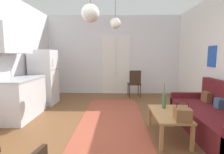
% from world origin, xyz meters
% --- Properties ---
extents(ground_plane, '(5.33, 7.25, 0.10)m').
position_xyz_m(ground_plane, '(0.00, 0.00, -0.05)').
color(ground_plane, brown).
extents(wall_back, '(4.93, 0.13, 2.82)m').
position_xyz_m(wall_back, '(0.00, 3.37, 1.40)').
color(wall_back, silver).
rests_on(wall_back, ground_plane).
extents(area_rug, '(1.35, 3.45, 0.01)m').
position_xyz_m(area_rug, '(0.02, 0.62, 0.01)').
color(area_rug, '#9E4733').
rests_on(area_rug, ground_plane).
extents(couch, '(0.88, 2.13, 0.90)m').
position_xyz_m(couch, '(1.94, -0.01, 0.27)').
color(couch, '#5B191E').
rests_on(couch, ground_plane).
extents(coffee_table, '(0.53, 0.97, 0.43)m').
position_xyz_m(coffee_table, '(1.01, -0.15, 0.38)').
color(coffee_table, '#B27F4C').
rests_on(coffee_table, ground_plane).
extents(bamboo_vase, '(0.07, 0.07, 0.47)m').
position_xyz_m(bamboo_vase, '(1.00, 0.12, 0.56)').
color(bamboo_vase, '#47704C').
rests_on(bamboo_vase, coffee_table).
extents(handbag, '(0.26, 0.32, 0.31)m').
position_xyz_m(handbag, '(1.11, -0.49, 0.53)').
color(handbag, brown).
rests_on(handbag, coffee_table).
extents(refrigerator, '(0.66, 0.66, 1.56)m').
position_xyz_m(refrigerator, '(-1.97, 1.86, 0.78)').
color(refrigerator, white).
rests_on(refrigerator, ground_plane).
extents(kitchen_counter, '(0.60, 1.26, 2.05)m').
position_xyz_m(kitchen_counter, '(-2.04, 0.73, 0.78)').
color(kitchen_counter, silver).
rests_on(kitchen_counter, ground_plane).
extents(accent_chair, '(0.45, 0.43, 0.91)m').
position_xyz_m(accent_chair, '(0.72, 2.74, 0.51)').
color(accent_chair, '#382619').
rests_on(accent_chair, ground_plane).
extents(pendant_lamp_near, '(0.28, 0.28, 0.91)m').
position_xyz_m(pendant_lamp_near, '(-0.29, -0.25, 2.05)').
color(pendant_lamp_near, black).
extents(pendant_lamp_far, '(0.28, 0.28, 0.73)m').
position_xyz_m(pendant_lamp_far, '(0.08, 1.60, 2.23)').
color(pendant_lamp_far, black).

